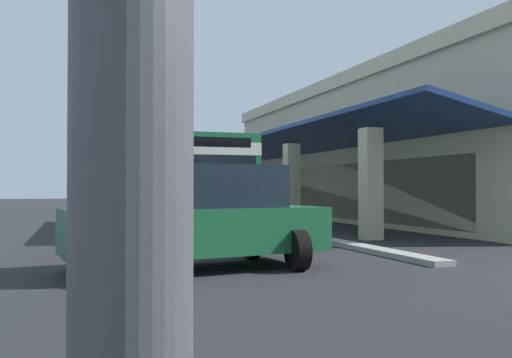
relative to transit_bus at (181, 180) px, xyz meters
name	(u,v)px	position (x,y,z in m)	size (l,w,h in m)	color
ground	(320,217)	(-5.86, 8.60, -1.85)	(120.00, 120.00, 0.00)	#262628
curb_strip	(231,221)	(-3.18, 2.91, -1.79)	(29.13, 0.50, 0.12)	#9E998E
plaza_building	(413,153)	(-3.18, 12.53, 1.48)	(24.58, 13.62, 6.66)	#C6B793
transit_bus	(181,180)	(0.00, 0.00, 0.00)	(11.25, 2.96, 3.34)	#196638
parked_suv_green	(195,216)	(10.11, -1.77, -0.84)	(3.12, 5.02, 1.97)	#195933
pedestrian	(242,213)	(7.06, 0.14, -0.95)	(0.39, 0.66, 1.62)	#38383D
potted_palm	(214,204)	(-10.84, 4.14, -1.27)	(1.66, 1.81, 2.38)	brown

